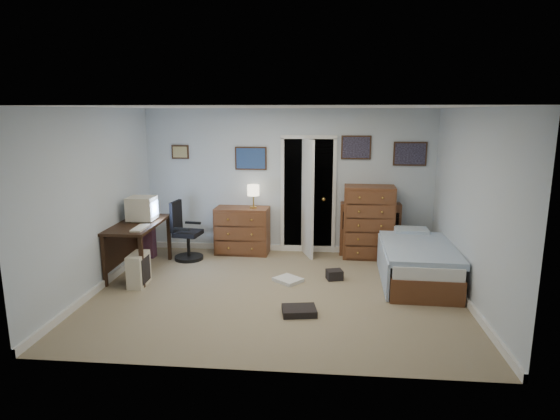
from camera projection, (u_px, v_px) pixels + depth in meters
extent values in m
cube|color=#85755C|center=(277.00, 293.00, 6.45)|extent=(5.00, 4.00, 0.02)
cube|color=black|center=(138.00, 224.00, 7.12)|extent=(0.65, 1.37, 0.04)
cube|color=black|center=(104.00, 261.00, 6.60)|extent=(0.05, 0.05, 0.74)
cube|color=black|center=(142.00, 262.00, 6.56)|extent=(0.05, 0.05, 0.74)
cube|color=black|center=(137.00, 238.00, 7.84)|extent=(0.05, 0.05, 0.74)
cube|color=black|center=(169.00, 238.00, 7.80)|extent=(0.05, 0.05, 0.74)
cube|color=black|center=(121.00, 246.00, 7.21)|extent=(0.06, 1.25, 0.52)
cube|color=beige|center=(142.00, 208.00, 7.22)|extent=(0.40, 0.38, 0.36)
cube|color=#8CB2F2|center=(155.00, 208.00, 7.21)|extent=(0.02, 0.29, 0.23)
cube|color=beige|center=(143.00, 220.00, 7.26)|extent=(0.27, 0.27, 0.02)
cube|color=beige|center=(140.00, 228.00, 6.76)|extent=(0.17, 0.42, 0.03)
cube|color=beige|center=(139.00, 269.00, 6.68)|extent=(0.22, 0.44, 0.47)
cube|color=black|center=(146.00, 270.00, 6.67)|extent=(0.01, 0.31, 0.37)
cylinder|color=black|center=(189.00, 258.00, 7.89)|extent=(0.54, 0.54, 0.06)
cylinder|color=black|center=(189.00, 246.00, 7.85)|extent=(0.06, 0.06, 0.37)
cube|color=black|center=(188.00, 233.00, 7.81)|extent=(0.46, 0.46, 0.07)
cube|color=black|center=(176.00, 216.00, 7.79)|extent=(0.10, 0.37, 0.51)
cube|color=black|center=(182.00, 229.00, 7.57)|extent=(0.28, 0.08, 0.04)
cube|color=black|center=(193.00, 223.00, 7.99)|extent=(0.28, 0.08, 0.04)
cube|color=maroon|center=(149.00, 233.00, 7.93)|extent=(0.18, 0.18, 0.84)
cube|color=brown|center=(242.00, 230.00, 8.17)|extent=(0.94, 0.50, 0.82)
cylinder|color=gold|center=(253.00, 207.00, 8.06)|extent=(0.13, 0.13, 0.02)
cylinder|color=gold|center=(253.00, 200.00, 8.04)|extent=(0.03, 0.03, 0.25)
cylinder|color=beige|center=(253.00, 190.00, 8.00)|extent=(0.21, 0.21, 0.18)
cube|color=black|center=(309.00, 193.00, 8.45)|extent=(0.90, 0.60, 2.00)
cube|color=white|center=(282.00, 196.00, 8.17)|extent=(0.06, 0.05, 2.00)
cube|color=white|center=(334.00, 197.00, 8.09)|extent=(0.06, 0.05, 2.00)
cube|color=white|center=(309.00, 137.00, 7.92)|extent=(0.96, 0.05, 0.06)
cube|color=white|center=(305.00, 197.00, 8.03)|extent=(0.31, 0.77, 2.00)
sphere|color=gold|center=(323.00, 199.00, 7.86)|extent=(0.06, 0.06, 0.06)
cube|color=brown|center=(368.00, 222.00, 7.91)|extent=(0.85, 0.52, 1.23)
cube|color=brown|center=(370.00, 229.00, 8.06)|extent=(1.02, 0.28, 0.92)
cube|color=black|center=(370.00, 220.00, 7.95)|extent=(0.94, 0.13, 0.31)
cube|color=maroon|center=(370.00, 223.00, 7.95)|extent=(0.82, 0.15, 0.22)
cube|color=brown|center=(417.00, 270.00, 6.88)|extent=(1.01, 1.91, 0.33)
cube|color=white|center=(418.00, 253.00, 6.83)|extent=(0.97, 1.87, 0.17)
cube|color=#6083B3|center=(419.00, 249.00, 6.71)|extent=(1.05, 1.63, 0.09)
cube|color=#6083B3|center=(383.00, 264.00, 6.83)|extent=(0.09, 1.60, 0.51)
cube|color=#6686A4|center=(411.00, 232.00, 7.48)|extent=(0.53, 0.38, 0.12)
cube|color=#331E11|center=(180.00, 152.00, 8.19)|extent=(0.30, 0.03, 0.24)
cube|color=olive|center=(180.00, 152.00, 8.17)|extent=(0.25, 0.01, 0.19)
cube|color=#331E11|center=(251.00, 158.00, 8.10)|extent=(0.55, 0.03, 0.40)
cube|color=#1D0D5D|center=(251.00, 158.00, 8.08)|extent=(0.50, 0.01, 0.35)
cube|color=#331E11|center=(356.00, 147.00, 7.89)|extent=(0.50, 0.03, 0.40)
cube|color=black|center=(356.00, 148.00, 7.88)|extent=(0.45, 0.01, 0.35)
cube|color=#331E11|center=(410.00, 154.00, 7.83)|extent=(0.55, 0.03, 0.40)
cube|color=black|center=(410.00, 154.00, 7.82)|extent=(0.50, 0.01, 0.35)
cube|color=silver|center=(288.00, 280.00, 6.86)|extent=(0.48, 0.47, 0.05)
cube|color=black|center=(334.00, 275.00, 6.94)|extent=(0.27, 0.24, 0.14)
cube|color=black|center=(299.00, 311.00, 5.76)|extent=(0.46, 0.37, 0.08)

